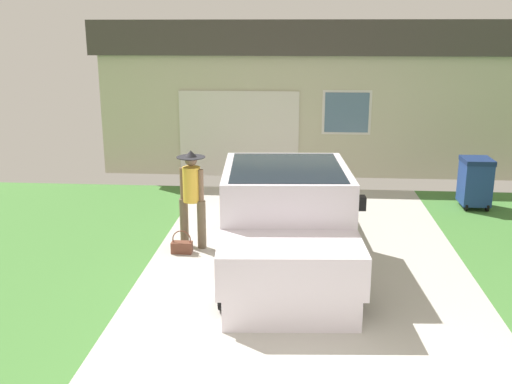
{
  "coord_description": "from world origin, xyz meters",
  "views": [
    {
      "loc": [
        -0.13,
        -4.84,
        3.73
      ],
      "look_at": [
        -0.85,
        4.53,
        1.13
      ],
      "focal_mm": 41.34,
      "sensor_mm": 36.0,
      "label": 1
    }
  ],
  "objects_px": {
    "person_with_hat": "(192,193)",
    "handbag": "(182,246)",
    "pickup_truck": "(285,220)",
    "wheeled_trash_bin": "(475,181)",
    "house_with_garage": "(308,89)"
  },
  "relations": [
    {
      "from": "pickup_truck",
      "to": "house_with_garage",
      "type": "bearing_deg",
      "value": -96.66
    },
    {
      "from": "handbag",
      "to": "house_with_garage",
      "type": "relative_size",
      "value": 0.04
    },
    {
      "from": "wheeled_trash_bin",
      "to": "handbag",
      "type": "bearing_deg",
      "value": -151.34
    },
    {
      "from": "person_with_hat",
      "to": "pickup_truck",
      "type": "bearing_deg",
      "value": -4.54
    },
    {
      "from": "handbag",
      "to": "house_with_garage",
      "type": "bearing_deg",
      "value": 75.39
    },
    {
      "from": "house_with_garage",
      "to": "wheeled_trash_bin",
      "type": "xyz_separation_m",
      "value": [
        3.57,
        -5.27,
        -1.42
      ]
    },
    {
      "from": "person_with_hat",
      "to": "handbag",
      "type": "distance_m",
      "value": 0.94
    },
    {
      "from": "person_with_hat",
      "to": "house_with_garage",
      "type": "relative_size",
      "value": 0.15
    },
    {
      "from": "pickup_truck",
      "to": "wheeled_trash_bin",
      "type": "distance_m",
      "value": 5.28
    },
    {
      "from": "pickup_truck",
      "to": "person_with_hat",
      "type": "distance_m",
      "value": 1.78
    },
    {
      "from": "pickup_truck",
      "to": "person_with_hat",
      "type": "xyz_separation_m",
      "value": [
        -1.64,
        0.66,
        0.24
      ]
    },
    {
      "from": "pickup_truck",
      "to": "handbag",
      "type": "bearing_deg",
      "value": -14.43
    },
    {
      "from": "wheeled_trash_bin",
      "to": "pickup_truck",
      "type": "bearing_deg",
      "value": -138.83
    },
    {
      "from": "pickup_truck",
      "to": "handbag",
      "type": "xyz_separation_m",
      "value": [
        -1.78,
        0.33,
        -0.63
      ]
    },
    {
      "from": "pickup_truck",
      "to": "person_with_hat",
      "type": "height_order",
      "value": "person_with_hat"
    }
  ]
}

